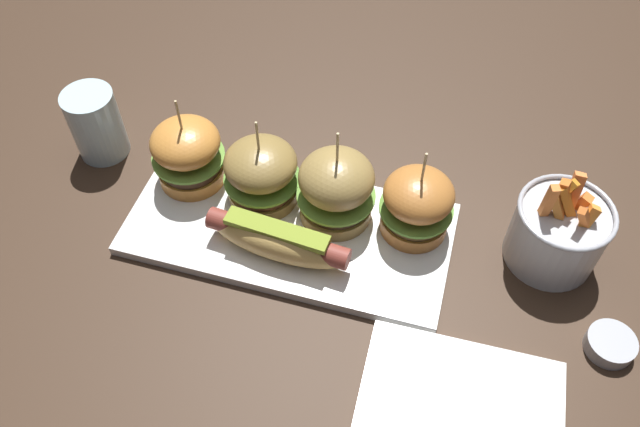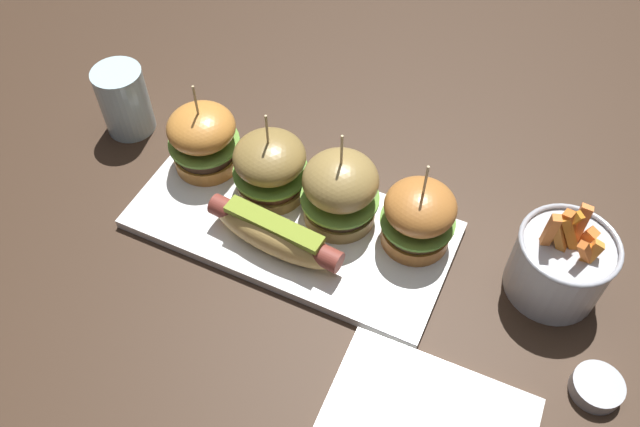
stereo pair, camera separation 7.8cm
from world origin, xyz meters
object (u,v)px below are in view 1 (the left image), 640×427
at_px(slider_far_left, 188,153).
at_px(slider_center_left, 261,173).
at_px(hot_dog, 274,239).
at_px(slider_center_right, 336,188).
at_px(water_glass, 96,124).
at_px(slider_far_right, 417,204).
at_px(platter_main, 289,229).
at_px(fries_bucket, 558,232).
at_px(sauce_ramekin, 610,344).

relative_size(slider_far_left, slider_center_left, 1.02).
bearing_deg(hot_dog, slider_center_right, 54.21).
height_order(slider_far_left, water_glass, slider_far_left).
xyz_separation_m(slider_far_left, slider_far_right, (0.30, -0.00, -0.00)).
bearing_deg(slider_center_left, slider_far_right, 1.09).
distance_m(platter_main, hot_dog, 0.05).
xyz_separation_m(platter_main, slider_far_left, (-0.15, 0.04, 0.05)).
relative_size(fries_bucket, water_glass, 1.33).
relative_size(slider_far_left, slider_far_right, 1.01).
bearing_deg(platter_main, hot_dog, -95.72).
distance_m(slider_far_right, water_glass, 0.45).
relative_size(platter_main, slider_far_right, 3.05).
xyz_separation_m(slider_center_right, water_glass, (-0.35, 0.03, -0.01)).
bearing_deg(water_glass, slider_center_left, -6.91).
height_order(slider_center_left, sauce_ramekin, slider_center_left).
xyz_separation_m(slider_far_left, water_glass, (-0.15, 0.03, -0.01)).
bearing_deg(hot_dog, fries_bucket, 16.56).
xyz_separation_m(slider_center_left, slider_center_right, (0.10, -0.00, 0.01)).
bearing_deg(fries_bucket, slider_center_left, -177.33).
bearing_deg(slider_center_left, slider_far_left, 177.02).
height_order(platter_main, slider_center_left, slider_center_left).
distance_m(slider_center_right, slider_far_right, 0.10).
distance_m(slider_far_left, slider_far_right, 0.30).
bearing_deg(platter_main, slider_center_right, 34.51).
distance_m(slider_far_right, sauce_ramekin, 0.27).
relative_size(slider_center_right, sauce_ramekin, 2.62).
distance_m(slider_center_left, slider_far_right, 0.20).
bearing_deg(slider_far_left, platter_main, -16.04).
distance_m(hot_dog, slider_far_left, 0.17).
height_order(slider_center_right, slider_far_right, slider_center_right).
distance_m(hot_dog, water_glass, 0.32).
height_order(sauce_ramekin, water_glass, water_glass).
relative_size(slider_far_right, fries_bucket, 1.00).
bearing_deg(slider_center_left, hot_dog, -61.85).
relative_size(platter_main, slider_center_right, 2.84).
height_order(fries_bucket, sauce_ramekin, fries_bucket).
bearing_deg(slider_far_right, hot_dog, -151.86).
distance_m(platter_main, slider_far_right, 0.17).
relative_size(hot_dog, water_glass, 1.79).
bearing_deg(slider_far_left, sauce_ramekin, -10.39).
bearing_deg(fries_bucket, water_glass, 178.78).
bearing_deg(fries_bucket, sauce_ramekin, -56.35).
relative_size(slider_far_left, water_glass, 1.34).
height_order(platter_main, slider_far_left, slider_far_left).
relative_size(hot_dog, slider_center_left, 1.36).
bearing_deg(slider_center_right, sauce_ramekin, -15.04).
distance_m(hot_dog, slider_center_right, 0.10).
bearing_deg(water_glass, slider_far_left, -9.60).
bearing_deg(sauce_ramekin, slider_center_left, 167.93).
bearing_deg(sauce_ramekin, fries_bucket, 123.65).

